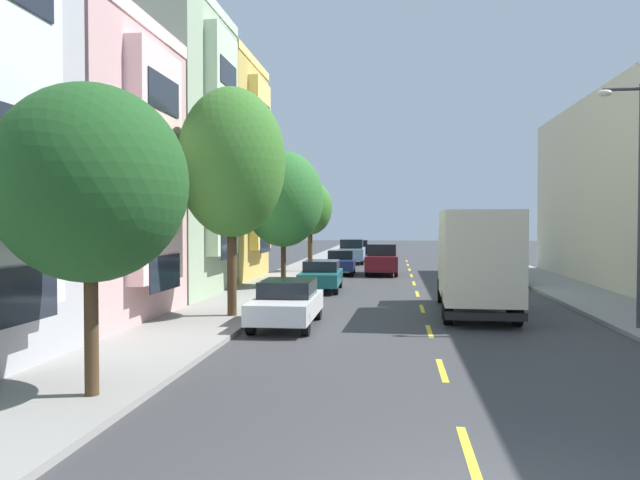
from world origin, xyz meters
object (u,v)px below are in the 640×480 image
object	(u,v)px
street_tree_farthest	(310,208)
delivery_box_truck	(476,257)
parked_hatchback_navy	(341,262)
parked_suv_sky	(352,251)
street_lamp	(636,188)
street_tree_second	(232,163)
parked_sedan_teal	(321,275)
street_tree_third	(283,199)
parked_suv_forest	(484,260)
parked_sedan_white	(287,302)
street_tree_nearest	(90,184)
parked_wagon_silver	(501,269)
moving_burgundy_sedan	(382,259)
parked_pickup_black	(358,250)

from	to	relation	value
street_tree_farthest	delivery_box_truck	bearing A→B (deg)	-64.99
street_tree_farthest	parked_hatchback_navy	bearing A→B (deg)	-24.70
delivery_box_truck	parked_suv_sky	size ratio (longest dim) A/B	1.60
street_lamp	delivery_box_truck	world-z (taller)	street_lamp
street_tree_second	delivery_box_truck	distance (m)	9.05
street_tree_farthest	parked_hatchback_navy	size ratio (longest dim) A/B	1.43
delivery_box_truck	parked_sedan_teal	bearing A→B (deg)	131.50
street_tree_third	parked_suv_forest	world-z (taller)	street_tree_third
parked_suv_sky	parked_hatchback_navy	distance (m)	10.72
parked_sedan_teal	parked_sedan_white	bearing A→B (deg)	-89.29
parked_sedan_white	street_tree_third	bearing A→B (deg)	100.56
parked_sedan_teal	street_tree_nearest	bearing A→B (deg)	-95.77
street_tree_farthest	parked_hatchback_navy	xyz separation A→B (m)	(2.03, -0.94, -3.41)
street_tree_nearest	parked_suv_forest	distance (m)	30.86
parked_sedan_white	parked_suv_forest	bearing A→B (deg)	66.51
street_lamp	parked_suv_forest	world-z (taller)	street_lamp
parked_suv_sky	parked_wagon_silver	distance (m)	18.52
street_tree_nearest	street_tree_third	bearing A→B (deg)	90.00
parked_sedan_teal	parked_hatchback_navy	world-z (taller)	parked_hatchback_navy
street_tree_nearest	street_lamp	distance (m)	15.16
moving_burgundy_sedan	parked_wagon_silver	bearing A→B (deg)	-42.09
parked_hatchback_navy	moving_burgundy_sedan	size ratio (longest dim) A/B	0.84
street_tree_farthest	street_tree_second	bearing A→B (deg)	-90.00
parked_suv_forest	street_tree_farthest	bearing A→B (deg)	175.88
parked_sedan_teal	moving_burgundy_sedan	xyz separation A→B (m)	(2.67, 9.67, 0.24)
street_tree_second	parked_hatchback_navy	distance (m)	19.38
delivery_box_truck	moving_burgundy_sedan	xyz separation A→B (m)	(-3.59, 16.75, -1.03)
street_tree_third	street_tree_farthest	size ratio (longest dim) A/B	1.14
street_tree_nearest	moving_burgundy_sedan	world-z (taller)	street_tree_nearest
street_tree_third	parked_sedan_white	distance (m)	11.78
delivery_box_truck	moving_burgundy_sedan	distance (m)	17.16
parked_suv_sky	street_lamp	bearing A→B (deg)	-71.33
delivery_box_truck	parked_sedan_white	bearing A→B (deg)	-151.67
parked_sedan_white	delivery_box_truck	bearing A→B (deg)	28.33
parked_sedan_white	parked_pickup_black	world-z (taller)	parked_pickup_black
street_tree_third	parked_wagon_silver	world-z (taller)	street_tree_third
street_lamp	parked_suv_sky	distance (m)	32.39
parked_suv_forest	parked_pickup_black	world-z (taller)	parked_suv_forest
street_tree_second	delivery_box_truck	bearing A→B (deg)	14.62
street_tree_third	parked_sedan_teal	xyz separation A→B (m)	(1.93, -0.63, -3.63)
parked_hatchback_navy	moving_burgundy_sedan	bearing A→B (deg)	2.79
street_tree_second	street_lamp	world-z (taller)	street_tree_second
street_tree_farthest	parked_suv_forest	size ratio (longest dim) A/B	1.20
delivery_box_truck	street_lamp	bearing A→B (deg)	-37.50
delivery_box_truck	moving_burgundy_sedan	world-z (taller)	delivery_box_truck
parked_sedan_teal	parked_suv_forest	bearing A→B (deg)	47.60
parked_suv_forest	parked_hatchback_navy	world-z (taller)	parked_suv_forest
parked_suv_forest	parked_sedan_teal	bearing A→B (deg)	-132.40
parked_pickup_black	parked_sedan_teal	bearing A→B (deg)	-90.43
parked_suv_forest	parked_pickup_black	bearing A→B (deg)	117.18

